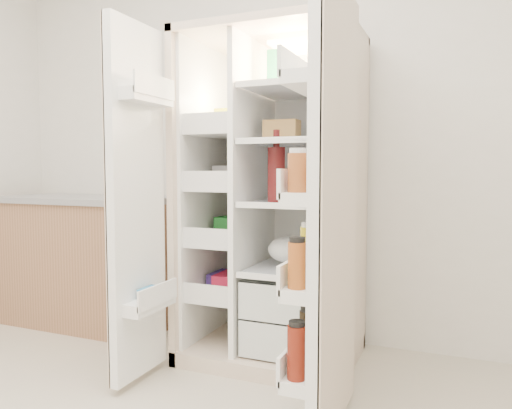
% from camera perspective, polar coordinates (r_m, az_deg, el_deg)
% --- Properties ---
extents(wall_back, '(4.00, 0.02, 2.70)m').
position_cam_1_polar(wall_back, '(3.10, 2.58, 9.55)').
color(wall_back, white).
rests_on(wall_back, floor).
extents(refrigerator, '(0.92, 0.70, 1.80)m').
position_cam_1_polar(refrigerator, '(2.74, 2.67, -2.44)').
color(refrigerator, beige).
rests_on(refrigerator, floor).
extents(freezer_door, '(0.15, 0.40, 1.72)m').
position_cam_1_polar(freezer_door, '(2.43, -13.80, 0.12)').
color(freezer_door, white).
rests_on(freezer_door, floor).
extents(fridge_door, '(0.17, 0.58, 1.72)m').
position_cam_1_polar(fridge_door, '(1.93, 8.63, -1.61)').
color(fridge_door, white).
rests_on(fridge_door, floor).
extents(kitchen_counter, '(1.20, 0.64, 0.87)m').
position_cam_1_polar(kitchen_counter, '(3.55, -18.63, -6.10)').
color(kitchen_counter, '#996C4C').
rests_on(kitchen_counter, floor).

